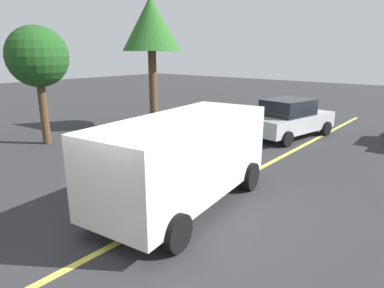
% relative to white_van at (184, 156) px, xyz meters
% --- Properties ---
extents(ground_plane, '(80.00, 80.00, 0.00)m').
position_rel_white_van_xyz_m(ground_plane, '(-1.88, -0.15, -1.27)').
color(ground_plane, '#2D2D30').
extents(lane_marking_centre, '(28.00, 0.16, 0.01)m').
position_rel_white_van_xyz_m(lane_marking_centre, '(1.12, -0.15, -1.26)').
color(lane_marking_centre, '#E0D14C').
extents(white_van, '(5.42, 2.80, 2.20)m').
position_rel_white_van_xyz_m(white_van, '(0.00, 0.00, 0.00)').
color(white_van, silver).
rests_on(white_van, ground_plane).
extents(car_silver_mid_road, '(4.66, 2.68, 1.71)m').
position_rel_white_van_xyz_m(car_silver_mid_road, '(8.20, 0.96, -0.42)').
color(car_silver_mid_road, '#B7BABF').
rests_on(car_silver_mid_road, ground_plane).
extents(tree_left_verge, '(2.37, 2.37, 4.71)m').
position_rel_white_van_xyz_m(tree_left_verge, '(0.68, 8.20, 2.21)').
color(tree_left_verge, '#513823').
rests_on(tree_left_verge, ground_plane).
extents(tree_right_verge, '(2.78, 2.78, 6.21)m').
position_rel_white_van_xyz_m(tree_right_verge, '(5.72, 7.05, 3.62)').
color(tree_right_verge, '#513823').
rests_on(tree_right_verge, ground_plane).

